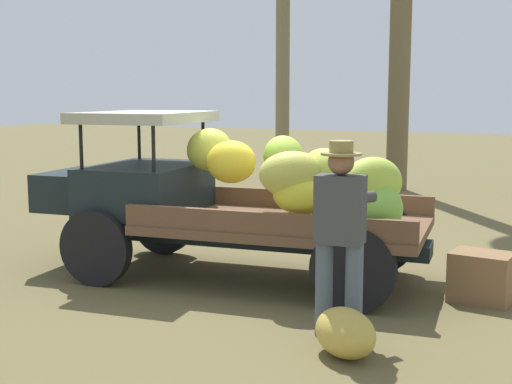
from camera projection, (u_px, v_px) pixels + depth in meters
ground_plane at (257, 278)px, 7.76m from camera, size 60.00×60.00×0.00m
truck at (218, 196)px, 7.69m from camera, size 4.57×2.12×1.85m
farmer at (340, 227)px, 5.77m from camera, size 0.53×0.47×1.68m
wooden_crate at (481, 277)px, 6.86m from camera, size 0.63×0.51×0.50m
loose_banana_bunch at (345, 333)px, 5.42m from camera, size 0.73×0.70×0.41m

